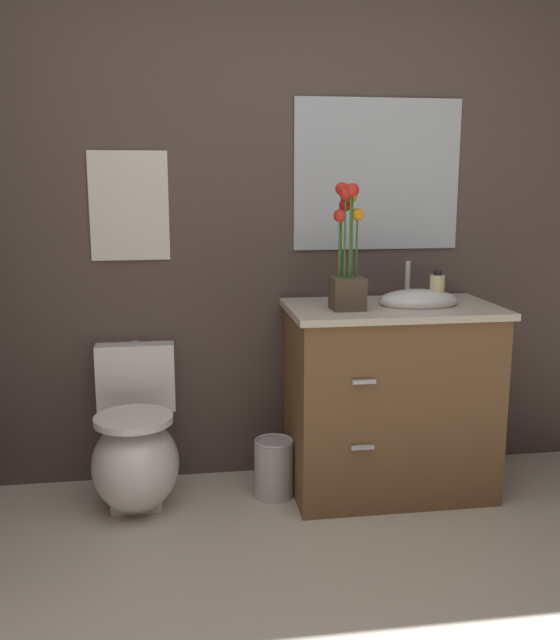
{
  "coord_description": "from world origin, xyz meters",
  "views": [
    {
      "loc": [
        -0.43,
        -1.57,
        1.43
      ],
      "look_at": [
        0.02,
        1.38,
        0.83
      ],
      "focal_mm": 39.62,
      "sensor_mm": 36.0,
      "label": 1
    }
  ],
  "objects_px": {
    "vanity_cabinet": "(390,397)",
    "wall_poster": "(129,206)",
    "flower_vase": "(348,261)",
    "wall_mirror": "(377,175)",
    "toilet": "(136,451)",
    "soap_bottle": "(437,289)",
    "trash_bin": "(274,468)"
  },
  "relations": [
    {
      "from": "wall_poster",
      "to": "wall_mirror",
      "type": "relative_size",
      "value": 0.61
    },
    {
      "from": "toilet",
      "to": "vanity_cabinet",
      "type": "xyz_separation_m",
      "value": [
        1.16,
        -0.03,
        0.21
      ]
    },
    {
      "from": "trash_bin",
      "to": "wall_mirror",
      "type": "relative_size",
      "value": 0.34
    },
    {
      "from": "toilet",
      "to": "wall_mirror",
      "type": "relative_size",
      "value": 0.86
    },
    {
      "from": "wall_mirror",
      "to": "trash_bin",
      "type": "bearing_deg",
      "value": -151.27
    },
    {
      "from": "soap_bottle",
      "to": "wall_poster",
      "type": "relative_size",
      "value": 0.33
    },
    {
      "from": "flower_vase",
      "to": "toilet",
      "type": "bearing_deg",
      "value": 174.77
    },
    {
      "from": "flower_vase",
      "to": "trash_bin",
      "type": "distance_m",
      "value": 1.0
    },
    {
      "from": "wall_mirror",
      "to": "toilet",
      "type": "bearing_deg",
      "value": -166.95
    },
    {
      "from": "toilet",
      "to": "soap_bottle",
      "type": "relative_size",
      "value": 4.3
    },
    {
      "from": "flower_vase",
      "to": "wall_poster",
      "type": "bearing_deg",
      "value": 159.22
    },
    {
      "from": "flower_vase",
      "to": "wall_poster",
      "type": "xyz_separation_m",
      "value": [
        -0.93,
        0.35,
        0.23
      ]
    },
    {
      "from": "flower_vase",
      "to": "trash_bin",
      "type": "relative_size",
      "value": 2.0
    },
    {
      "from": "toilet",
      "to": "trash_bin",
      "type": "bearing_deg",
      "value": -2.42
    },
    {
      "from": "soap_bottle",
      "to": "wall_poster",
      "type": "bearing_deg",
      "value": 166.93
    },
    {
      "from": "vanity_cabinet",
      "to": "wall_poster",
      "type": "height_order",
      "value": "wall_poster"
    },
    {
      "from": "toilet",
      "to": "flower_vase",
      "type": "distance_m",
      "value": 1.26
    },
    {
      "from": "toilet",
      "to": "vanity_cabinet",
      "type": "relative_size",
      "value": 0.65
    },
    {
      "from": "soap_bottle",
      "to": "trash_bin",
      "type": "height_order",
      "value": "soap_bottle"
    },
    {
      "from": "vanity_cabinet",
      "to": "wall_mirror",
      "type": "height_order",
      "value": "wall_mirror"
    },
    {
      "from": "toilet",
      "to": "soap_bottle",
      "type": "height_order",
      "value": "soap_bottle"
    },
    {
      "from": "soap_bottle",
      "to": "wall_mirror",
      "type": "height_order",
      "value": "wall_mirror"
    },
    {
      "from": "vanity_cabinet",
      "to": "toilet",
      "type": "bearing_deg",
      "value": 178.69
    },
    {
      "from": "soap_bottle",
      "to": "wall_poster",
      "type": "distance_m",
      "value": 1.43
    },
    {
      "from": "flower_vase",
      "to": "soap_bottle",
      "type": "bearing_deg",
      "value": 5.25
    },
    {
      "from": "soap_bottle",
      "to": "wall_mirror",
      "type": "xyz_separation_m",
      "value": [
        -0.2,
        0.31,
        0.5
      ]
    },
    {
      "from": "vanity_cabinet",
      "to": "trash_bin",
      "type": "relative_size",
      "value": 3.88
    },
    {
      "from": "trash_bin",
      "to": "flower_vase",
      "type": "bearing_deg",
      "value": -10.73
    },
    {
      "from": "flower_vase",
      "to": "vanity_cabinet",
      "type": "bearing_deg",
      "value": 14.42
    },
    {
      "from": "wall_poster",
      "to": "wall_mirror",
      "type": "xyz_separation_m",
      "value": [
        1.15,
        0.0,
        0.14
      ]
    },
    {
      "from": "toilet",
      "to": "soap_bottle",
      "type": "xyz_separation_m",
      "value": [
        1.35,
        -0.05,
        0.7
      ]
    },
    {
      "from": "trash_bin",
      "to": "soap_bottle",
      "type": "bearing_deg",
      "value": -1.57
    }
  ]
}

